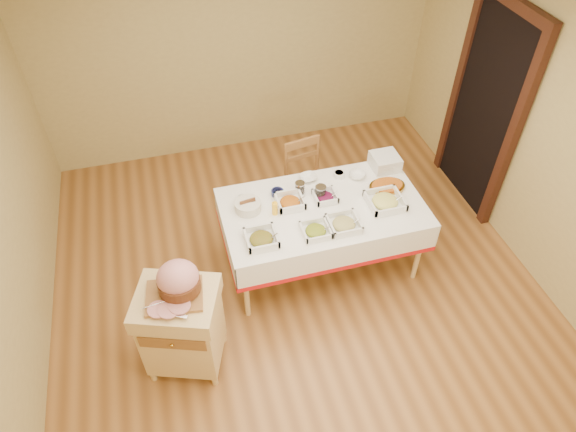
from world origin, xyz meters
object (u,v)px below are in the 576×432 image
(dining_chair, at_px, (307,183))
(preserve_jar_left, at_px, (300,188))
(brass_platter, at_px, (387,186))
(mustard_bottle, at_px, (275,208))
(preserve_jar_right, at_px, (320,193))
(ham_on_board, at_px, (178,281))
(butcher_cart, at_px, (182,326))
(bread_basket, at_px, (248,206))
(dining_table, at_px, (322,219))
(plate_stack, at_px, (385,162))

(dining_chair, bearing_deg, preserve_jar_left, -116.41)
(brass_platter, bearing_deg, mustard_bottle, -177.06)
(preserve_jar_right, distance_m, brass_platter, 0.64)
(ham_on_board, bearing_deg, butcher_cart, -141.93)
(butcher_cart, distance_m, bread_basket, 1.19)
(dining_table, distance_m, bread_basket, 0.70)
(ham_on_board, bearing_deg, dining_table, 27.54)
(ham_on_board, height_order, brass_platter, ham_on_board)
(butcher_cart, xyz_separation_m, preserve_jar_left, (1.25, 0.98, 0.32))
(mustard_bottle, xyz_separation_m, bread_basket, (-0.22, 0.12, -0.03))
(dining_chair, distance_m, brass_platter, 0.88)
(preserve_jar_right, bearing_deg, butcher_cart, -148.55)
(butcher_cart, relative_size, plate_stack, 3.36)
(preserve_jar_left, height_order, bread_basket, preserve_jar_left)
(dining_chair, height_order, plate_stack, dining_chair)
(dining_table, distance_m, dining_chair, 0.68)
(dining_table, height_order, dining_chair, dining_chair)
(ham_on_board, relative_size, bread_basket, 1.84)
(brass_platter, bearing_deg, bread_basket, 177.31)
(ham_on_board, relative_size, plate_stack, 1.72)
(butcher_cart, xyz_separation_m, mustard_bottle, (0.95, 0.76, 0.34))
(preserve_jar_right, height_order, mustard_bottle, mustard_bottle)
(butcher_cart, xyz_separation_m, preserve_jar_right, (1.41, 0.86, 0.33))
(dining_table, xyz_separation_m, plate_stack, (0.75, 0.38, 0.23))
(butcher_cart, bearing_deg, plate_stack, 27.44)
(butcher_cart, bearing_deg, dining_chair, 43.90)
(plate_stack, bearing_deg, preserve_jar_left, -171.21)
(preserve_jar_right, bearing_deg, dining_chair, 84.52)
(bread_basket, distance_m, brass_platter, 1.31)
(ham_on_board, distance_m, plate_stack, 2.37)
(preserve_jar_right, height_order, bread_basket, preserve_jar_right)
(bread_basket, bearing_deg, dining_table, -12.26)
(butcher_cart, relative_size, mustard_bottle, 5.43)
(dining_chair, height_order, bread_basket, dining_chair)
(preserve_jar_left, bearing_deg, ham_on_board, -141.96)
(ham_on_board, bearing_deg, bread_basket, 50.66)
(dining_table, height_order, bread_basket, bread_basket)
(ham_on_board, height_order, preserve_jar_right, ham_on_board)
(dining_chair, relative_size, plate_stack, 3.64)
(ham_on_board, distance_m, preserve_jar_right, 1.61)
(preserve_jar_right, xyz_separation_m, brass_platter, (0.64, -0.04, -0.04))
(butcher_cart, relative_size, brass_platter, 2.48)
(mustard_bottle, distance_m, brass_platter, 1.10)
(dining_table, bearing_deg, preserve_jar_left, 121.73)
(dining_table, distance_m, ham_on_board, 1.57)
(dining_chair, bearing_deg, plate_stack, -23.00)
(preserve_jar_left, distance_m, preserve_jar_right, 0.20)
(ham_on_board, bearing_deg, preserve_jar_left, 38.04)
(bread_basket, height_order, plate_stack, plate_stack)
(mustard_bottle, xyz_separation_m, brass_platter, (1.09, 0.06, -0.05))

